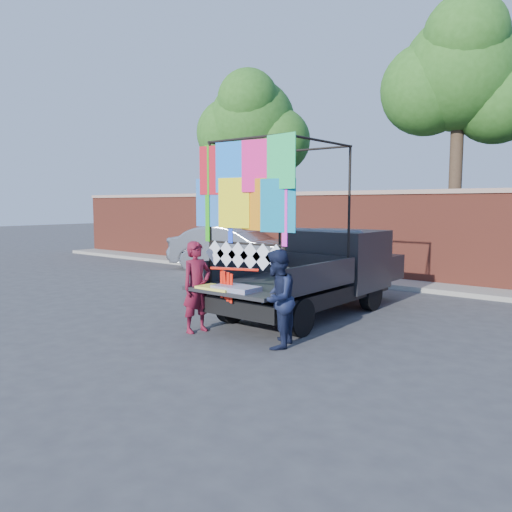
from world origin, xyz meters
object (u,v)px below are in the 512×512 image
Objects in this scene: pickup_truck at (325,271)px; man at (277,299)px; woman at (197,287)px; sedan at (236,248)px.

pickup_truck is 3.44× the size of man.
pickup_truck is 3.32× the size of woman.
man is (1.64, 0.11, -0.03)m from woman.
pickup_truck is at bearing 175.69° from man.
woman is 1.03× the size of man.
man reaches higher than sedan.
pickup_truck is 1.15× the size of sedan.
sedan is 8.87m from man.
woman is at bearing -107.42° from man.
woman is (4.67, -6.34, 0.04)m from sedan.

